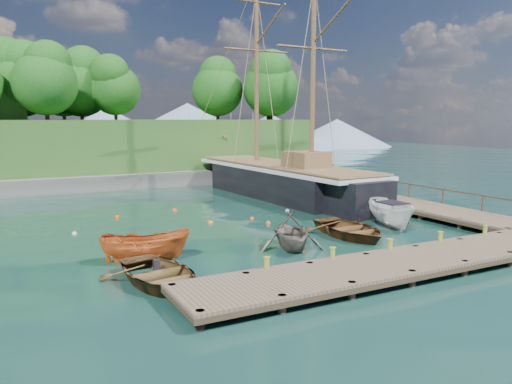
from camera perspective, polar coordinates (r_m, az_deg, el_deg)
ground at (r=25.12m, az=3.66°, el=-5.73°), size 160.00×160.00×0.00m
dock_near at (r=21.26m, az=17.60°, el=-7.53°), size 20.00×3.20×1.10m
dock_east at (r=37.28m, az=13.28°, el=-0.60°), size 3.20×24.00×1.10m
bollard_0 at (r=18.96m, az=1.24°, el=-10.45°), size 0.26×0.26×0.45m
bollard_1 at (r=20.50m, az=8.71°, el=-9.08°), size 0.26×0.26×0.45m
bollard_2 at (r=22.34m, az=14.99°, el=-7.80°), size 0.26×0.26×0.45m
bollard_3 at (r=24.42m, az=20.23°, el=-6.66°), size 0.26×0.26×0.45m
bollard_4 at (r=26.66m, az=24.60°, el=-5.66°), size 0.26×0.26×0.45m
rowboat_0 at (r=19.24m, az=-10.98°, el=-10.33°), size 4.11×5.33×1.02m
rowboat_1 at (r=23.86m, az=3.99°, el=-6.50°), size 4.03×4.37×1.92m
rowboat_2 at (r=26.69m, az=10.58°, el=-5.01°), size 3.82×5.21×1.05m
motorboat_orange at (r=22.32m, az=-12.47°, el=-7.73°), size 4.13×2.66×1.49m
cabin_boat_white at (r=29.44m, az=15.20°, el=-3.91°), size 3.03×4.86×1.76m
schooner at (r=39.41m, az=2.97°, el=1.08°), size 5.97×27.31×19.96m
mooring_buoy_0 at (r=25.78m, az=-13.09°, el=-5.57°), size 0.36×0.36×0.36m
mooring_buoy_1 at (r=29.54m, az=-5.25°, el=-3.60°), size 0.34×0.34×0.34m
mooring_buoy_2 at (r=30.63m, az=-0.46°, el=-3.13°), size 0.28×0.28×0.28m
mooring_buoy_3 at (r=33.28m, az=3.61°, el=-2.22°), size 0.27×0.27×0.27m
mooring_buoy_4 at (r=32.12m, az=-15.56°, el=-2.90°), size 0.35×0.35×0.35m
mooring_buoy_5 at (r=33.73m, az=-9.29°, el=-2.17°), size 0.36×0.36×0.36m
mooring_buoy_6 at (r=28.41m, az=-20.02°, el=-4.57°), size 0.27×0.27×0.27m
mooring_buoy_7 at (r=29.35m, az=1.42°, el=-3.65°), size 0.30×0.30×0.30m
distant_ridge at (r=92.41m, az=-17.07°, el=6.94°), size 117.00×40.00×10.00m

